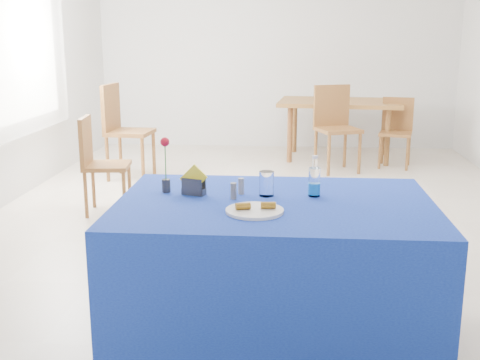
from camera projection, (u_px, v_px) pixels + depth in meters
name	position (u px, v px, depth m)	size (l,w,h in m)	color
floor	(268.00, 217.00, 5.33)	(7.00, 7.00, 0.00)	beige
room_shell	(270.00, 13.00, 4.92)	(7.00, 7.00, 7.00)	silver
window_pane	(22.00, 38.00, 5.93)	(0.04, 1.50, 1.60)	white
curtain	(29.00, 38.00, 5.93)	(0.04, 1.75, 1.85)	white
plate	(255.00, 211.00, 2.85)	(0.28, 0.28, 0.01)	silver
drinking_glass	(266.00, 184.00, 3.12)	(0.08, 0.08, 0.13)	white
salt_shaker	(241.00, 186.00, 3.16)	(0.03, 0.03, 0.09)	gray
pepper_shaker	(233.00, 191.00, 3.07)	(0.03, 0.03, 0.09)	slate
blue_table	(274.00, 272.00, 3.12)	(1.60, 1.10, 0.76)	#102697
water_bottle	(314.00, 183.00, 3.12)	(0.06, 0.06, 0.21)	white
napkin_holder	(194.00, 186.00, 3.15)	(0.15, 0.09, 0.16)	#3A3B40
rose_vase	(166.00, 166.00, 3.18)	(0.05, 0.05, 0.30)	#242428
oak_table	(339.00, 107.00, 7.71)	(1.62, 1.13, 0.76)	#995D2C
chair_bg_left	(335.00, 122.00, 7.08)	(0.58, 0.58, 1.00)	brown
chair_bg_right	(396.00, 127.00, 7.32)	(0.45, 0.45, 0.84)	brown
chair_win_a	(98.00, 158.00, 5.37)	(0.44, 0.44, 0.88)	brown
chair_win_b	(122.00, 124.00, 6.67)	(0.51, 0.51, 1.05)	brown
banana_pieces	(256.00, 206.00, 2.84)	(0.20, 0.07, 0.03)	gold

